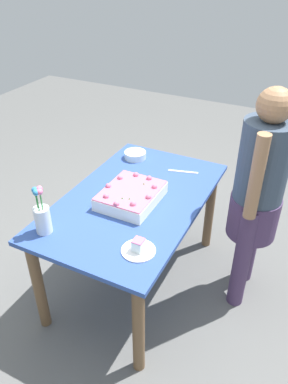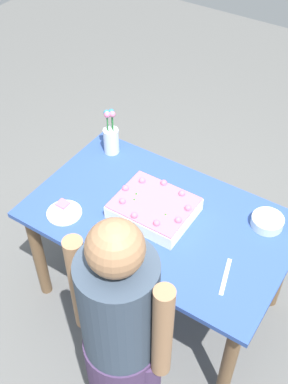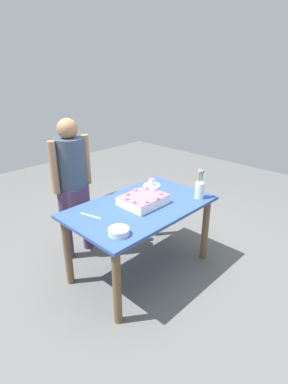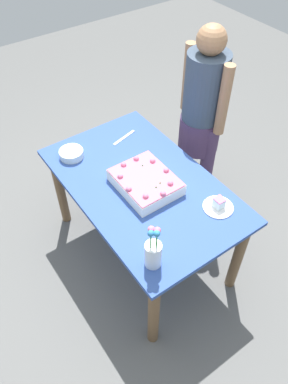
# 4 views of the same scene
# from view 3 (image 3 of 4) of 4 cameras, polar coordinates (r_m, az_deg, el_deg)

# --- Properties ---
(ground_plane) EXTENTS (8.00, 8.00, 0.00)m
(ground_plane) POSITION_cam_3_polar(r_m,az_deg,el_deg) (3.20, -0.61, -14.43)
(ground_plane) COLOR #5B5B5A
(dining_table) EXTENTS (1.38, 0.84, 0.73)m
(dining_table) POSITION_cam_3_polar(r_m,az_deg,el_deg) (2.87, -0.66, -4.66)
(dining_table) COLOR #2F4D98
(dining_table) RESTS_ON ground_plane
(sheet_cake) EXTENTS (0.40, 0.33, 0.11)m
(sheet_cake) POSITION_cam_3_polar(r_m,az_deg,el_deg) (2.82, -0.06, -1.48)
(sheet_cake) COLOR white
(sheet_cake) RESTS_ON dining_table
(serving_plate_with_slice) EXTENTS (0.19, 0.19, 0.08)m
(serving_plate_with_slice) POSITION_cam_3_polar(r_m,az_deg,el_deg) (3.26, 1.50, 1.57)
(serving_plate_with_slice) COLOR white
(serving_plate_with_slice) RESTS_ON dining_table
(cake_knife) EXTENTS (0.07, 0.21, 0.00)m
(cake_knife) POSITION_cam_3_polar(r_m,az_deg,el_deg) (2.66, -10.14, -4.47)
(cake_knife) COLOR silver
(cake_knife) RESTS_ON dining_table
(flower_vase) EXTENTS (0.09, 0.09, 0.29)m
(flower_vase) POSITION_cam_3_polar(r_m,az_deg,el_deg) (2.98, 10.59, 0.75)
(flower_vase) COLOR white
(flower_vase) RESTS_ON dining_table
(fruit_bowl) EXTENTS (0.17, 0.17, 0.05)m
(fruit_bowl) POSITION_cam_3_polar(r_m,az_deg,el_deg) (2.35, -4.84, -7.50)
(fruit_bowl) COLOR silver
(fruit_bowl) RESTS_ON dining_table
(person_standing) EXTENTS (0.45, 0.31, 1.49)m
(person_standing) POSITION_cam_3_polar(r_m,az_deg,el_deg) (3.14, -13.47, 2.03)
(person_standing) COLOR #463257
(person_standing) RESTS_ON ground_plane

